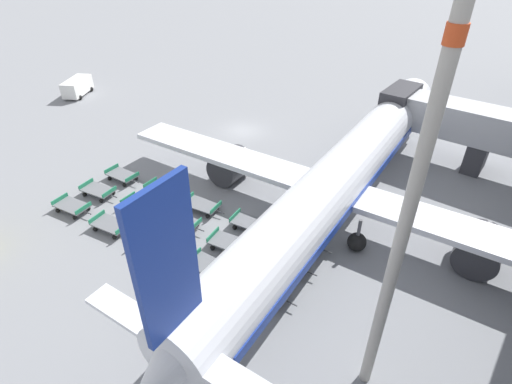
% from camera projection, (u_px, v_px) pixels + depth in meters
% --- Properties ---
extents(ground_plane, '(500.00, 500.00, 0.00)m').
position_uv_depth(ground_plane, '(243.00, 131.00, 44.23)').
color(ground_plane, gray).
extents(airplane, '(38.33, 42.06, 12.19)m').
position_uv_depth(airplane, '(341.00, 177.00, 29.73)').
color(airplane, silver).
rests_on(airplane, ground_plane).
extents(service_van, '(4.39, 5.25, 2.13)m').
position_uv_depth(service_van, '(77.00, 87.00, 52.85)').
color(service_van, white).
rests_on(service_van, ground_plane).
extents(baggage_dolly_row_near_col_a, '(3.54, 2.05, 0.92)m').
position_uv_depth(baggage_dolly_row_near_col_a, '(72.00, 206.00, 31.53)').
color(baggage_dolly_row_near_col_a, slate).
rests_on(baggage_dolly_row_near_col_a, ground_plane).
extents(baggage_dolly_row_near_col_b, '(3.54, 2.07, 0.92)m').
position_uv_depth(baggage_dolly_row_near_col_b, '(111.00, 225.00, 29.58)').
color(baggage_dolly_row_near_col_b, slate).
rests_on(baggage_dolly_row_near_col_b, ground_plane).
extents(baggage_dolly_row_near_col_c, '(3.54, 2.07, 0.92)m').
position_uv_depth(baggage_dolly_row_near_col_c, '(154.00, 244.00, 27.84)').
color(baggage_dolly_row_near_col_c, slate).
rests_on(baggage_dolly_row_near_col_c, ground_plane).
extents(baggage_dolly_row_near_col_d, '(3.51, 1.86, 0.92)m').
position_uv_depth(baggage_dolly_row_near_col_d, '(209.00, 267.00, 25.96)').
color(baggage_dolly_row_near_col_d, slate).
rests_on(baggage_dolly_row_near_col_d, ground_plane).
extents(baggage_dolly_row_near_col_e, '(3.52, 1.90, 0.92)m').
position_uv_depth(baggage_dolly_row_near_col_e, '(267.00, 291.00, 24.23)').
color(baggage_dolly_row_near_col_e, slate).
rests_on(baggage_dolly_row_near_col_e, ground_plane).
extents(baggage_dolly_row_mid_a_col_a, '(3.55, 2.08, 0.92)m').
position_uv_depth(baggage_dolly_row_mid_a_col_a, '(98.00, 191.00, 33.40)').
color(baggage_dolly_row_mid_a_col_a, slate).
rests_on(baggage_dolly_row_mid_a_col_a, ground_plane).
extents(baggage_dolly_row_mid_a_col_b, '(3.53, 1.91, 0.92)m').
position_uv_depth(baggage_dolly_row_mid_a_col_b, '(140.00, 205.00, 31.62)').
color(baggage_dolly_row_mid_a_col_b, slate).
rests_on(baggage_dolly_row_mid_a_col_b, ground_plane).
extents(baggage_dolly_row_mid_a_col_c, '(3.54, 2.05, 0.92)m').
position_uv_depth(baggage_dolly_row_mid_a_col_c, '(181.00, 222.00, 29.83)').
color(baggage_dolly_row_mid_a_col_c, slate).
rests_on(baggage_dolly_row_mid_a_col_c, ground_plane).
extents(baggage_dolly_row_mid_a_col_d, '(3.55, 2.08, 0.92)m').
position_uv_depth(baggage_dolly_row_mid_a_col_d, '(229.00, 243.00, 27.88)').
color(baggage_dolly_row_mid_a_col_d, slate).
rests_on(baggage_dolly_row_mid_a_col_d, ground_plane).
extents(baggage_dolly_row_mid_a_col_e, '(3.54, 2.00, 0.92)m').
position_uv_depth(baggage_dolly_row_mid_a_col_e, '(288.00, 264.00, 26.17)').
color(baggage_dolly_row_mid_a_col_e, slate).
rests_on(baggage_dolly_row_mid_a_col_e, ground_plane).
extents(baggage_dolly_row_mid_b_col_a, '(3.52, 1.89, 0.92)m').
position_uv_depth(baggage_dolly_row_mid_b_col_a, '(122.00, 175.00, 35.43)').
color(baggage_dolly_row_mid_b_col_a, slate).
rests_on(baggage_dolly_row_mid_b_col_a, ground_plane).
extents(baggage_dolly_row_mid_b_col_b, '(3.52, 1.89, 0.92)m').
position_uv_depth(baggage_dolly_row_mid_b_col_b, '(162.00, 190.00, 33.50)').
color(baggage_dolly_row_mid_b_col_b, slate).
rests_on(baggage_dolly_row_mid_b_col_b, ground_plane).
extents(baggage_dolly_row_mid_b_col_c, '(3.54, 2.07, 0.92)m').
position_uv_depth(baggage_dolly_row_mid_b_col_c, '(202.00, 205.00, 31.64)').
color(baggage_dolly_row_mid_b_col_c, slate).
rests_on(baggage_dolly_row_mid_b_col_c, ground_plane).
extents(baggage_dolly_row_mid_b_col_d, '(3.54, 2.02, 0.92)m').
position_uv_depth(baggage_dolly_row_mid_b_col_d, '(250.00, 223.00, 29.74)').
color(baggage_dolly_row_mid_b_col_d, slate).
rests_on(baggage_dolly_row_mid_b_col_d, ground_plane).
extents(baggage_dolly_row_mid_b_col_e, '(3.54, 1.99, 0.92)m').
position_uv_depth(baggage_dolly_row_mid_b_col_e, '(304.00, 242.00, 27.94)').
color(baggage_dolly_row_mid_b_col_e, slate).
rests_on(baggage_dolly_row_mid_b_col_e, ground_plane).
extents(apron_light_mast, '(2.00, 0.70, 21.11)m').
position_uv_depth(apron_light_mast, '(420.00, 167.00, 13.29)').
color(apron_light_mast, '#ADA89E').
rests_on(apron_light_mast, ground_plane).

